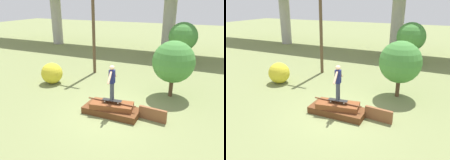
{
  "view_description": "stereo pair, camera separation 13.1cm",
  "coord_description": "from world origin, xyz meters",
  "views": [
    {
      "loc": [
        3.43,
        -7.62,
        4.62
      ],
      "look_at": [
        0.05,
        -0.04,
        1.57
      ],
      "focal_mm": 35.0,
      "sensor_mm": 36.0,
      "label": 1
    },
    {
      "loc": [
        3.55,
        -7.56,
        4.62
      ],
      "look_at": [
        0.05,
        -0.04,
        1.57
      ],
      "focal_mm": 35.0,
      "sensor_mm": 36.0,
      "label": 2
    }
  ],
  "objects": [
    {
      "name": "bush_yellow_flowering",
      "position": [
        -4.68,
        1.98,
        0.61
      ],
      "size": [
        1.22,
        1.22,
        1.22
      ],
      "color": "gold",
      "rests_on": "ground_plane"
    },
    {
      "name": "tree_behind_right",
      "position": [
        1.61,
        9.5,
        2.05
      ],
      "size": [
        2.12,
        2.12,
        3.12
      ],
      "color": "brown",
      "rests_on": "ground_plane"
    },
    {
      "name": "ground_plane",
      "position": [
        0.0,
        0.0,
        0.0
      ],
      "size": [
        80.0,
        80.0,
        0.0
      ],
      "primitive_type": "plane",
      "color": "olive"
    },
    {
      "name": "tree_behind_left",
      "position": [
        1.99,
        2.93,
        1.8
      ],
      "size": [
        2.05,
        2.05,
        2.83
      ],
      "color": "#4C3823",
      "rests_on": "ground_plane"
    },
    {
      "name": "skateboard",
      "position": [
        0.05,
        -0.04,
        0.66
      ],
      "size": [
        0.86,
        0.31,
        0.09
      ],
      "color": "black",
      "rests_on": "scrap_pile"
    },
    {
      "name": "scrap_pile",
      "position": [
        0.01,
        -0.0,
        0.23
      ],
      "size": [
        2.41,
        1.03,
        0.59
      ],
      "color": "#5B3319",
      "rests_on": "ground_plane"
    },
    {
      "name": "utility_pole",
      "position": [
        -3.36,
        4.75,
        4.24
      ],
      "size": [
        1.3,
        0.2,
        8.23
      ],
      "color": "brown",
      "rests_on": "ground_plane"
    },
    {
      "name": "skater",
      "position": [
        0.05,
        -0.04,
        1.54
      ],
      "size": [
        0.24,
        1.04,
        1.51
      ],
      "color": "#383D4C",
      "rests_on": "skateboard"
    },
    {
      "name": "scrap_plank_loose",
      "position": [
        1.75,
        0.18,
        0.27
      ],
      "size": [
        1.16,
        0.22,
        0.54
      ],
      "color": "brown",
      "rests_on": "ground_plane"
    }
  ]
}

